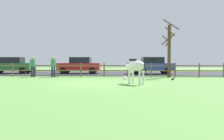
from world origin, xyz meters
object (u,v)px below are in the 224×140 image
zebra (135,68)px  visitor_left_of_tree (53,66)px  parked_car_red (80,65)px  parked_car_blue (151,65)px  visitor_right_of_tree (33,66)px  bare_tree (169,49)px  crow_on_grass (173,79)px  parked_car_green (11,65)px

zebra → visitor_left_of_tree: (-6.16, 5.20, -0.02)m
parked_car_red → parked_car_blue: 6.77m
visitor_left_of_tree → visitor_right_of_tree: 1.69m
zebra → visitor_left_of_tree: size_ratio=0.94×
bare_tree → visitor_left_of_tree: 9.17m
parked_car_blue → visitor_left_of_tree: (-8.05, -3.82, 0.06)m
crow_on_grass → parked_car_blue: 6.97m
bare_tree → visitor_right_of_tree: bare_tree is taller
zebra → visitor_right_of_tree: visitor_right_of_tree is taller
zebra → bare_tree: bearing=62.6°
parked_car_blue → parked_car_red: bearing=176.1°
parked_car_red → parked_car_green: 6.60m
zebra → parked_car_blue: bearing=78.2°
visitor_right_of_tree → parked_car_blue: bearing=20.8°
bare_tree → parked_car_red: 8.80m
zebra → parked_car_blue: parked_car_blue is taller
bare_tree → parked_car_green: bare_tree is taller
zebra → parked_car_red: 10.65m
parked_car_red → parked_car_green: same height
parked_car_red → crow_on_grass: bearing=-44.9°
bare_tree → parked_car_blue: (-1.01, 3.43, -1.39)m
bare_tree → parked_car_blue: 3.83m
bare_tree → visitor_right_of_tree: 10.83m
visitor_left_of_tree → bare_tree: bearing=2.5°
crow_on_grass → bare_tree: bearing=83.7°
crow_on_grass → visitor_left_of_tree: visitor_left_of_tree is taller
crow_on_grass → visitor_right_of_tree: size_ratio=0.13×
parked_car_blue → visitor_left_of_tree: size_ratio=2.51×
bare_tree → parked_car_red: size_ratio=1.10×
bare_tree → zebra: (-2.90, -5.59, -1.30)m
bare_tree → parked_car_red: (-7.77, 3.88, -1.39)m
zebra → visitor_right_of_tree: bearing=145.9°
parked_car_red → parked_car_green: size_ratio=0.98×
bare_tree → parked_car_green: bearing=165.4°
crow_on_grass → parked_car_green: parked_car_green is taller
parked_car_blue → visitor_right_of_tree: (-9.73, -3.70, 0.06)m
zebra → parked_car_red: (-4.87, 9.47, -0.08)m
parked_car_red → zebra: bearing=-62.8°
parked_car_blue → parked_car_green: same height
zebra → parked_car_red: parked_car_red is taller
visitor_left_of_tree → parked_car_green: bearing=142.1°
bare_tree → parked_car_green: 14.91m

